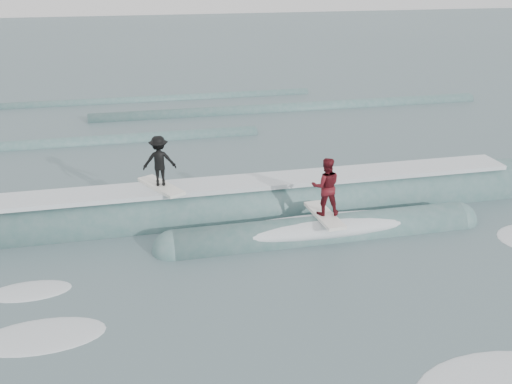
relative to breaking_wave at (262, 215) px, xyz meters
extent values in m
plane|color=#435B61|center=(-0.34, -4.56, -0.04)|extent=(160.00, 160.00, 0.00)
cylinder|color=#3D6665|center=(-0.34, 0.42, -0.04)|extent=(21.42, 1.94, 1.94)
cylinder|color=#3D6665|center=(1.46, -1.78, -0.04)|extent=(9.00, 1.23, 1.23)
sphere|color=#3D6665|center=(-3.04, -1.78, -0.04)|extent=(1.23, 1.23, 1.23)
sphere|color=#3D6665|center=(5.96, -1.78, -0.04)|extent=(1.23, 1.23, 1.23)
cube|color=silver|center=(-0.34, 0.42, 1.00)|extent=(18.00, 1.30, 0.14)
ellipsoid|color=silver|center=(1.46, -1.78, 0.26)|extent=(7.60, 1.30, 0.60)
cube|color=white|center=(-3.16, 0.42, 1.12)|extent=(1.39, 2.03, 0.10)
imported|color=black|center=(-3.16, 0.42, 1.96)|extent=(1.06, 0.66, 1.58)
cube|color=white|center=(1.47, -1.78, 0.62)|extent=(0.66, 2.03, 0.10)
imported|color=#540F16|center=(1.47, -1.78, 1.55)|extent=(0.95, 0.80, 1.75)
ellipsoid|color=silver|center=(-6.27, -5.13, -0.04)|extent=(2.56, 1.74, 0.10)
ellipsoid|color=silver|center=(-6.77, -3.11, -0.04)|extent=(1.70, 1.16, 0.10)
cylinder|color=#3D6665|center=(-9.02, 9.44, -0.04)|extent=(22.00, 0.70, 0.70)
cylinder|color=#3D6665|center=(5.00, 13.44, -0.04)|extent=(22.00, 0.80, 0.80)
cylinder|color=#3D6665|center=(-3.89, 17.44, -0.04)|extent=(22.00, 0.60, 0.60)
camera|label=1|loc=(-4.00, -16.38, 7.66)|focal=40.00mm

